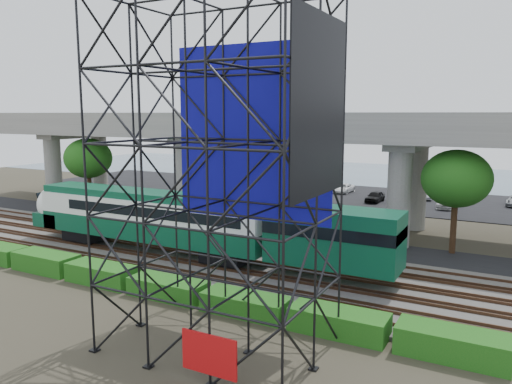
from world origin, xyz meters
The scene contains 13 objects.
ground centered at (0.00, 0.00, 0.00)m, with size 140.00×140.00×0.00m, color #474233.
ballast_bed centered at (0.00, 2.00, 0.10)m, with size 90.00×12.00×0.20m, color slate.
service_road centered at (0.00, 10.50, 0.04)m, with size 90.00×5.00×0.08m, color black.
parking_lot centered at (0.00, 34.00, 0.04)m, with size 90.00×18.00×0.08m, color black.
harbor_water centered at (0.00, 56.00, 0.01)m, with size 140.00×40.00×0.03m, color #465E73.
rail_tracks centered at (0.00, 2.00, 0.28)m, with size 90.00×9.52×0.16m.
commuter_train centered at (-3.41, 2.00, 2.88)m, with size 29.30×3.06×4.30m.
overpass centered at (-0.42, 16.00, 8.21)m, with size 80.00×12.00×12.40m.
scaffold_tower centered at (6.73, -7.98, 7.47)m, with size 9.36×6.36×15.00m.
hedge_strip centered at (1.01, -4.30, 0.56)m, with size 34.60×1.80×1.20m.
trees centered at (-4.67, 16.17, 5.57)m, with size 40.94×16.94×7.69m.
suv centered at (-18.89, 9.80, 0.78)m, with size 2.34×5.07×1.41m, color black.
parked_cars centered at (1.56, 33.59, 0.69)m, with size 36.67×9.41×1.29m.
Camera 1 is at (17.99, -25.65, 10.22)m, focal length 35.00 mm.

